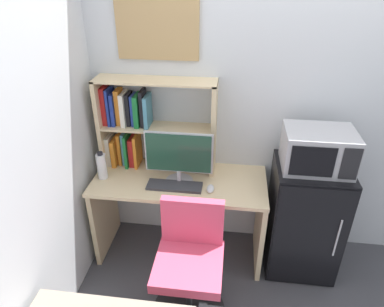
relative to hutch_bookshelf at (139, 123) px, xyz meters
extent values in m
cube|color=silver|center=(1.63, 0.12, 0.20)|extent=(6.40, 0.04, 2.60)
cube|color=beige|center=(0.34, -0.18, -0.39)|extent=(1.32, 0.57, 0.03)
cube|color=beige|center=(-0.30, -0.18, -0.75)|extent=(0.04, 0.51, 0.70)
cube|color=beige|center=(0.98, -0.18, -0.75)|extent=(0.04, 0.51, 0.70)
cube|color=beige|center=(-0.29, -0.01, -0.01)|extent=(0.03, 0.22, 0.72)
cube|color=beige|center=(0.57, -0.01, -0.01)|extent=(0.03, 0.22, 0.72)
cube|color=beige|center=(0.14, -0.01, 0.34)|extent=(0.89, 0.22, 0.01)
cube|color=beige|center=(0.14, -0.01, -0.03)|extent=(0.83, 0.22, 0.01)
cube|color=silver|center=(-0.25, 0.01, -0.25)|extent=(0.03, 0.17, 0.24)
cube|color=orange|center=(-0.21, 0.00, -0.26)|extent=(0.03, 0.18, 0.22)
cube|color=orange|center=(-0.17, 0.02, -0.24)|extent=(0.03, 0.13, 0.26)
cube|color=teal|center=(-0.14, 0.02, -0.24)|extent=(0.03, 0.13, 0.27)
cube|color=#197233|center=(-0.11, 0.00, -0.23)|extent=(0.02, 0.19, 0.27)
cube|color=#B21E1E|center=(-0.07, 0.01, -0.25)|extent=(0.04, 0.15, 0.24)
cube|color=orange|center=(-0.03, 0.00, -0.24)|extent=(0.02, 0.18, 0.27)
cube|color=#B21E1E|center=(-0.25, 0.01, 0.13)|extent=(0.04, 0.14, 0.29)
cube|color=navy|center=(-0.21, 0.01, 0.12)|extent=(0.02, 0.16, 0.29)
cube|color=navy|center=(-0.18, 0.01, 0.11)|extent=(0.03, 0.15, 0.25)
cube|color=orange|center=(-0.15, 0.02, 0.12)|extent=(0.04, 0.12, 0.27)
cube|color=silver|center=(-0.11, 0.01, 0.11)|extent=(0.03, 0.17, 0.25)
cube|color=black|center=(-0.07, 0.02, 0.10)|extent=(0.03, 0.13, 0.25)
cube|color=navy|center=(-0.04, 0.02, 0.10)|extent=(0.02, 0.13, 0.24)
cube|color=#197233|center=(0.00, 0.01, 0.10)|extent=(0.04, 0.16, 0.24)
cube|color=black|center=(0.04, 0.01, 0.12)|extent=(0.03, 0.14, 0.28)
cube|color=teal|center=(0.07, 0.00, 0.10)|extent=(0.03, 0.17, 0.24)
cylinder|color=#B7B7BC|center=(0.34, -0.22, -0.36)|extent=(0.21, 0.21, 0.02)
cylinder|color=#B7B7BC|center=(0.34, -0.22, -0.31)|extent=(0.04, 0.04, 0.09)
cube|color=#B7B7BC|center=(0.34, -0.21, -0.12)|extent=(0.50, 0.01, 0.32)
cube|color=#193D2D|center=(0.34, -0.22, -0.12)|extent=(0.47, 0.02, 0.29)
cube|color=#333338|center=(0.32, -0.29, -0.36)|extent=(0.41, 0.13, 0.02)
ellipsoid|color=silver|center=(0.58, -0.29, -0.36)|extent=(0.05, 0.10, 0.03)
cylinder|color=silver|center=(-0.25, -0.23, -0.27)|extent=(0.07, 0.07, 0.20)
cylinder|color=black|center=(-0.25, -0.23, -0.16)|extent=(0.04, 0.04, 0.02)
cube|color=black|center=(1.30, -0.19, -0.64)|extent=(0.52, 0.47, 0.92)
cube|color=black|center=(1.30, -0.43, -0.64)|extent=(0.50, 0.01, 0.88)
cylinder|color=#B2B2B7|center=(1.48, -0.44, -0.60)|extent=(0.01, 0.01, 0.32)
cube|color=#ADADB2|center=(1.30, -0.19, -0.04)|extent=(0.47, 0.35, 0.28)
cube|color=black|center=(1.23, -0.36, -0.04)|extent=(0.28, 0.01, 0.21)
cube|color=black|center=(1.47, -0.36, -0.04)|extent=(0.11, 0.01, 0.22)
cylinder|color=black|center=(0.49, -0.77, -0.87)|extent=(0.04, 0.04, 0.42)
cube|color=#D84766|center=(0.49, -0.77, -0.64)|extent=(0.44, 0.44, 0.07)
cube|color=#D84766|center=(0.49, -0.58, -0.43)|extent=(0.42, 0.06, 0.34)
cube|color=tan|center=(0.16, 0.09, 0.72)|extent=(0.58, 0.02, 0.51)
camera|label=1|loc=(0.71, -2.34, 1.08)|focal=32.18mm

